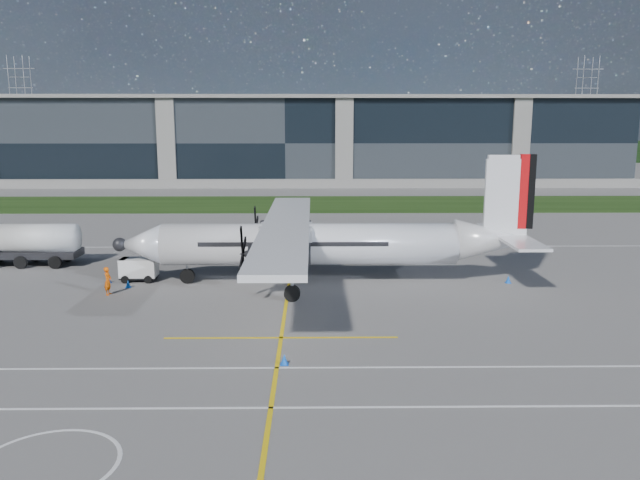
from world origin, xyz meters
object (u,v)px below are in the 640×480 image
object	(u,v)px
pylon_east	(585,109)
safety_cone_nose_port	(128,284)
ground_crew_person	(108,279)
safety_cone_fwd	(108,279)
safety_cone_stbdwing	(301,242)
pylon_west	(22,109)
baggage_tug	(139,270)
safety_cone_tail	(508,279)
safety_cone_nose_stbd	(138,274)
turboprop_aircraft	(325,220)
fuel_tanker_truck	(17,245)
safety_cone_portwing	(284,359)

from	to	relation	value
pylon_east	safety_cone_nose_port	size ratio (longest dim) A/B	60.00
ground_crew_person	safety_cone_nose_port	size ratio (longest dim) A/B	4.17
safety_cone_fwd	safety_cone_stbdwing	bearing A→B (deg)	46.61
safety_cone_stbdwing	pylon_west	bearing A→B (deg)	122.58
baggage_tug	safety_cone_tail	distance (m)	25.63
pylon_east	safety_cone_nose_stbd	xyz separation A→B (m)	(-92.84, -143.15, -14.75)
turboprop_aircraft	safety_cone_nose_stbd	size ratio (longest dim) A/B	58.73
fuel_tanker_truck	baggage_tug	distance (m)	11.88
safety_cone_stbdwing	safety_cone_nose_stbd	bearing A→B (deg)	-132.91
safety_cone_stbdwing	fuel_tanker_truck	bearing A→B (deg)	-159.49
pylon_west	pylon_east	bearing A→B (deg)	0.00
ground_crew_person	safety_cone_tail	bearing A→B (deg)	-82.04
ground_crew_person	safety_cone_portwing	bearing A→B (deg)	-133.11
turboprop_aircraft	pylon_west	bearing A→B (deg)	120.55
safety_cone_nose_stbd	turboprop_aircraft	bearing A→B (deg)	-7.04
pylon_west	safety_cone_nose_port	bearing A→B (deg)	-63.65
pylon_east	baggage_tug	size ratio (longest dim) A/B	11.34
safety_cone_nose_port	safety_cone_nose_stbd	bearing A→B (deg)	92.17
safety_cone_nose_port	safety_cone_fwd	bearing A→B (deg)	143.84
ground_crew_person	safety_cone_tail	distance (m)	26.75
safety_cone_portwing	safety_cone_stbdwing	size ratio (longest dim) A/B	1.00
safety_cone_stbdwing	safety_cone_nose_port	size ratio (longest dim) A/B	1.00
pylon_west	baggage_tug	xyz separation A→B (m)	(72.51, -144.04, -14.21)
safety_cone_portwing	turboprop_aircraft	bearing A→B (deg)	81.84
fuel_tanker_truck	safety_cone_stbdwing	size ratio (longest dim) A/B	17.24
ground_crew_person	safety_cone_stbdwing	bearing A→B (deg)	-33.51
safety_cone_stbdwing	safety_cone_nose_port	world-z (taller)	same
turboprop_aircraft	safety_cone_nose_port	world-z (taller)	turboprop_aircraft
fuel_tanker_truck	safety_cone_stbdwing	bearing A→B (deg)	20.51
fuel_tanker_truck	safety_cone_portwing	distance (m)	29.84
pylon_west	safety_cone_fwd	size ratio (longest dim) A/B	60.00
ground_crew_person	safety_cone_fwd	size ratio (longest dim) A/B	4.17
pylon_east	turboprop_aircraft	size ratio (longest dim) A/B	1.02
ground_crew_person	safety_cone_fwd	bearing A→B (deg)	19.96
safety_cone_portwing	safety_cone_fwd	bearing A→B (deg)	130.52
safety_cone_nose_port	safety_cone_fwd	xyz separation A→B (m)	(-1.71, 1.25, 0.00)
pylon_west	safety_cone_fwd	distance (m)	161.61
pylon_east	safety_cone_nose_stbd	world-z (taller)	pylon_east
baggage_tug	safety_cone_fwd	xyz separation A→B (m)	(-1.96, -0.61, -0.54)
safety_cone_portwing	safety_cone_tail	size ratio (longest dim) A/B	1.00
pylon_east	safety_cone_nose_stbd	size ratio (longest dim) A/B	60.00
pylon_west	fuel_tanker_truck	world-z (taller)	pylon_west
safety_cone_nose_port	fuel_tanker_truck	bearing A→B (deg)	146.66
turboprop_aircraft	safety_cone_tail	size ratio (longest dim) A/B	58.73
ground_crew_person	fuel_tanker_truck	bearing A→B (deg)	50.57
pylon_east	safety_cone_fwd	size ratio (longest dim) A/B	60.00
turboprop_aircraft	safety_cone_nose_port	distance (m)	13.87
safety_cone_portwing	safety_cone_nose_stbd	bearing A→B (deg)	124.18
turboprop_aircraft	safety_cone_nose_stbd	xyz separation A→B (m)	(-13.29, 1.64, -4.16)
turboprop_aircraft	safety_cone_fwd	distance (m)	15.47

